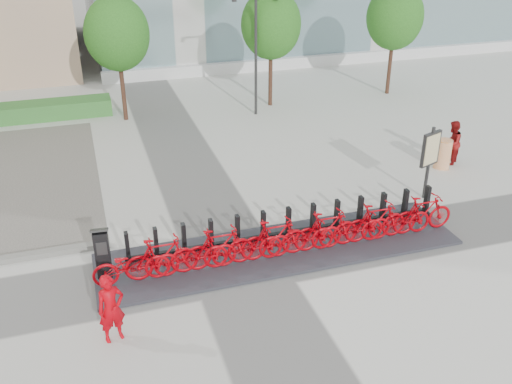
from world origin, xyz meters
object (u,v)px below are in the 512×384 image
object	(u,v)px
kiosk	(102,253)
construction_barrel	(443,154)
bike_0	(131,264)
map_sign	(430,152)
pedestrian	(452,143)
worker_red	(111,309)

from	to	relation	value
kiosk	construction_barrel	world-z (taller)	kiosk
bike_0	map_sign	size ratio (longest dim) A/B	0.79
map_sign	kiosk	bearing A→B (deg)	167.16
bike_0	pedestrian	distance (m)	12.15
worker_red	pedestrian	distance (m)	13.39
bike_0	construction_barrel	size ratio (longest dim) A/B	1.79
construction_barrel	map_sign	world-z (taller)	map_sign
pedestrian	construction_barrel	bearing A→B (deg)	-14.33
pedestrian	construction_barrel	size ratio (longest dim) A/B	1.52
bike_0	construction_barrel	bearing A→B (deg)	-71.66
bike_0	worker_red	world-z (taller)	worker_red
worker_red	map_sign	bearing A→B (deg)	5.00
worker_red	pedestrian	world-z (taller)	pedestrian
bike_0	worker_red	distance (m)	1.94
kiosk	pedestrian	bearing A→B (deg)	20.51
kiosk	map_sign	xyz separation A→B (m)	(9.84, 1.40, 0.81)
bike_0	construction_barrel	world-z (taller)	bike_0
kiosk	worker_red	xyz separation A→B (m)	(0.02, -2.30, 0.05)
map_sign	pedestrian	bearing A→B (deg)	20.52
kiosk	pedestrian	world-z (taller)	pedestrian
bike_0	kiosk	bearing A→B (deg)	52.96
bike_0	worker_red	bearing A→B (deg)	161.95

